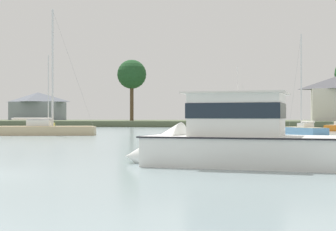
{
  "coord_description": "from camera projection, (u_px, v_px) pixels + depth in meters",
  "views": [
    {
      "loc": [
        8.85,
        -12.72,
        1.66
      ],
      "look_at": [
        -3.25,
        40.81,
        1.86
      ],
      "focal_mm": 54.42,
      "sensor_mm": 36.0,
      "label": 1
    }
  ],
  "objects": [
    {
      "name": "shore_tree_inland_a",
      "position": [
        132.0,
        75.0,
        98.9
      ],
      "size": [
        5.65,
        5.65,
        11.86
      ],
      "color": "brown",
      "rests_on": "far_shore_bank"
    },
    {
      "name": "cruiser_black",
      "position": [
        245.0,
        132.0,
        36.11
      ],
      "size": [
        4.48,
        9.59,
        5.11
      ],
      "color": "black",
      "rests_on": "ground"
    },
    {
      "name": "cruiser_white",
      "position": [
        230.0,
        148.0,
        17.43
      ],
      "size": [
        8.9,
        3.55,
        4.43
      ],
      "color": "white",
      "rests_on": "ground"
    },
    {
      "name": "sailboat_skyblue",
      "position": [
        304.0,
        132.0,
        49.3
      ],
      "size": [
        4.3,
        6.68,
        10.3
      ],
      "color": "#669ECC",
      "rests_on": "ground"
    },
    {
      "name": "sailboat_yellow",
      "position": [
        48.0,
        127.0,
        71.77
      ],
      "size": [
        4.33,
        6.97,
        10.97
      ],
      "color": "gold",
      "rests_on": "ground"
    },
    {
      "name": "cottage_hillside",
      "position": [
        38.0,
        106.0,
        123.28
      ],
      "size": [
        12.16,
        8.74,
        6.71
      ],
      "color": "gray",
      "rests_on": "far_shore_bank"
    },
    {
      "name": "sailboat_sand",
      "position": [
        44.0,
        132.0,
        46.97
      ],
      "size": [
        9.66,
        5.01,
        12.24
      ],
      "color": "tan",
      "rests_on": "ground"
    },
    {
      "name": "far_shore_bank",
      "position": [
        239.0,
        123.0,
        106.27
      ],
      "size": [
        198.54,
        48.78,
        1.01
      ],
      "primitive_type": "cube",
      "color": "#4C563D",
      "rests_on": "ground"
    }
  ]
}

